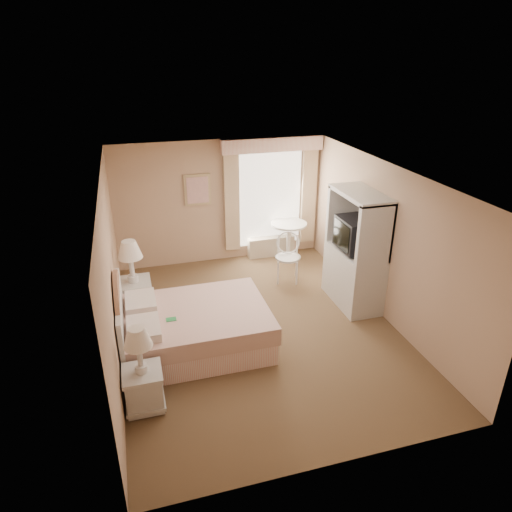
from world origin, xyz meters
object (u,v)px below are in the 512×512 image
object	(u,v)px
nightstand_near	(143,379)
nightstand_far	(134,289)
bed	(189,327)
round_table	(289,235)
armoire	(355,259)
cafe_chair	(288,253)

from	to	relation	value
nightstand_near	nightstand_far	world-z (taller)	nightstand_far
bed	round_table	distance (m)	3.61
bed	round_table	world-z (taller)	bed
nightstand_near	armoire	bearing A→B (deg)	24.41
armoire	nightstand_far	bearing A→B (deg)	170.92
bed	nightstand_near	xyz separation A→B (m)	(-0.72, -1.09, 0.08)
nightstand_near	armoire	world-z (taller)	armoire
bed	nightstand_near	world-z (taller)	bed
nightstand_near	armoire	xyz separation A→B (m)	(3.65, 1.66, 0.40)
bed	cafe_chair	size ratio (longest dim) A/B	2.24
bed	nightstand_far	distance (m)	1.36
nightstand_far	armoire	world-z (taller)	armoire
round_table	nightstand_far	bearing A→B (deg)	-155.38
nightstand_near	armoire	size ratio (longest dim) A/B	0.57
bed	nightstand_near	size ratio (longest dim) A/B	1.86
nightstand_near	nightstand_far	xyz separation A→B (m)	(0.00, 2.24, 0.07)
nightstand_far	round_table	world-z (taller)	nightstand_far
cafe_chair	armoire	bearing A→B (deg)	-35.85
round_table	bed	bearing A→B (deg)	-133.50
round_table	armoire	xyz separation A→B (m)	(0.45, -2.05, 0.30)
round_table	armoire	bearing A→B (deg)	-77.50
cafe_chair	armoire	xyz separation A→B (m)	(0.80, -1.14, 0.28)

